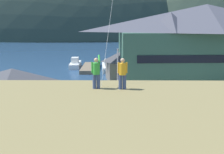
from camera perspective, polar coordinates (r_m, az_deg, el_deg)
ground_plane at (r=23.99m, az=1.00°, el=-12.23°), size 600.00×600.00×0.00m
parking_lot_pad at (r=28.61m, az=0.92°, el=-8.03°), size 40.00×20.00×0.10m
bay_water at (r=82.47m, az=0.68°, el=5.13°), size 360.00×84.00×0.03m
far_hill_west_ridge at (r=143.07m, az=-11.37°, el=7.80°), size 143.77×49.51×82.94m
harbor_lodge at (r=44.96m, az=18.60°, el=6.88°), size 27.84×11.27×11.95m
storage_shed_near_lot at (r=27.93m, az=-19.62°, el=-3.47°), size 8.06×5.26×5.28m
storage_shed_waterside at (r=44.66m, az=1.99°, el=2.48°), size 5.73×6.04×4.77m
wharf_dock at (r=54.41m, az=-4.44°, el=1.90°), size 3.20×10.28×0.70m
moored_boat_wharfside at (r=56.93m, az=-7.58°, el=2.66°), size 2.18×6.25×2.16m
moored_boat_outer_mooring at (r=53.63m, az=-0.56°, el=2.19°), size 3.12×8.41×2.16m
parked_car_mid_row_center at (r=23.30m, az=3.11°, el=-10.16°), size 4.30×2.26×1.82m
parked_car_back_row_left at (r=30.68m, az=21.98°, el=-5.53°), size 4.33×2.32×1.82m
parked_car_mid_row_far at (r=28.69m, az=-4.80°, el=-5.87°), size 4.25×2.16×1.82m
parked_car_mid_row_near at (r=29.03m, az=10.17°, el=-5.81°), size 4.34×2.35×1.82m
parked_car_back_row_right at (r=25.07m, az=19.21°, el=-9.20°), size 4.21×2.08×1.82m
parking_light_pole at (r=33.01m, az=1.18°, el=1.32°), size 0.24×0.78×6.21m
person_kite_flyer at (r=15.40m, az=-3.28°, el=1.06°), size 0.52×0.68×1.86m
person_companion at (r=15.25m, az=2.18°, el=0.91°), size 0.55×0.40×1.74m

